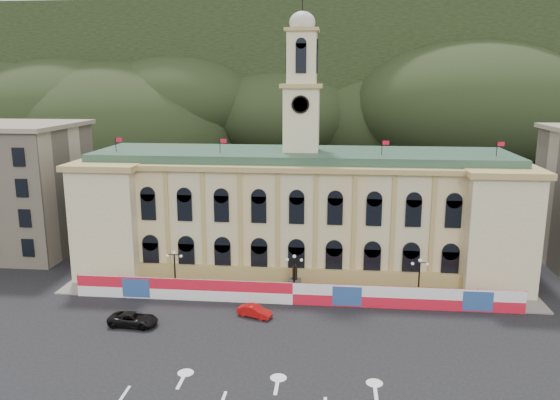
# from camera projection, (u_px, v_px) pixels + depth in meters

# --- Properties ---
(ground) EXTENTS (260.00, 260.00, 0.00)m
(ground) POSITION_uv_depth(u_px,v_px,m) (279.00, 375.00, 46.40)
(ground) COLOR black
(ground) RESTS_ON ground
(hill_ridge) EXTENTS (230.00, 80.00, 64.00)m
(hill_ridge) POSITION_uv_depth(u_px,v_px,m) (321.00, 97.00, 160.73)
(hill_ridge) COLOR black
(hill_ridge) RESTS_ON ground
(city_hall) EXTENTS (56.20, 17.60, 37.10)m
(city_hall) POSITION_uv_depth(u_px,v_px,m) (301.00, 210.00, 71.56)
(city_hall) COLOR beige
(city_hall) RESTS_ON ground
(side_building_left) EXTENTS (21.00, 17.00, 18.60)m
(side_building_left) POSITION_uv_depth(u_px,v_px,m) (5.00, 188.00, 78.68)
(side_building_left) COLOR #B9A98E
(side_building_left) RESTS_ON ground
(hoarding_fence) EXTENTS (50.00, 0.44, 2.50)m
(hoarding_fence) POSITION_uv_depth(u_px,v_px,m) (293.00, 294.00, 60.77)
(hoarding_fence) COLOR red
(hoarding_fence) RESTS_ON ground
(pavement) EXTENTS (56.00, 5.50, 0.16)m
(pavement) POSITION_uv_depth(u_px,v_px,m) (295.00, 294.00, 63.63)
(pavement) COLOR slate
(pavement) RESTS_ON ground
(statue) EXTENTS (1.40, 1.40, 3.72)m
(statue) POSITION_uv_depth(u_px,v_px,m) (295.00, 284.00, 63.64)
(statue) COLOR #595651
(statue) RESTS_ON ground
(lamp_left) EXTENTS (1.96, 0.44, 5.15)m
(lamp_left) POSITION_uv_depth(u_px,v_px,m) (175.00, 268.00, 63.63)
(lamp_left) COLOR black
(lamp_left) RESTS_ON ground
(lamp_center) EXTENTS (1.96, 0.44, 5.15)m
(lamp_center) POSITION_uv_depth(u_px,v_px,m) (294.00, 272.00, 62.26)
(lamp_center) COLOR black
(lamp_center) RESTS_ON ground
(lamp_right) EXTENTS (1.96, 0.44, 5.15)m
(lamp_right) POSITION_uv_depth(u_px,v_px,m) (419.00, 276.00, 60.88)
(lamp_right) COLOR black
(lamp_right) RESTS_ON ground
(red_sedan) EXTENTS (3.74, 4.60, 1.23)m
(red_sedan) POSITION_uv_depth(u_px,v_px,m) (255.00, 311.00, 57.64)
(red_sedan) COLOR #AE0C0C
(red_sedan) RESTS_ON ground
(black_suv) EXTENTS (2.90, 5.29, 1.39)m
(black_suv) POSITION_uv_depth(u_px,v_px,m) (133.00, 319.00, 55.51)
(black_suv) COLOR black
(black_suv) RESTS_ON ground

